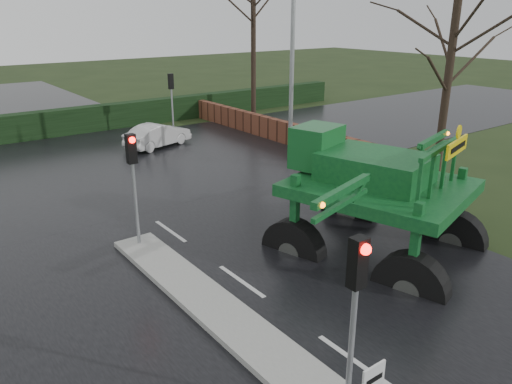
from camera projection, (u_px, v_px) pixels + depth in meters
ground at (354, 361)px, 10.19m from camera, size 140.00×140.00×0.00m
road_main at (144, 213)px, 17.72m from camera, size 14.00×80.00×0.02m
road_cross at (86, 172)px, 22.24m from camera, size 80.00×12.00×0.02m
median_island at (221, 313)px, 11.69m from camera, size 1.20×10.00×0.16m
hedge_row at (36, 125)px, 28.02m from camera, size 44.00×0.90×1.50m
brick_wall at (271, 128)px, 27.96m from camera, size 0.40×20.00×1.20m
traffic_signal_near at (356, 292)px, 7.82m from camera, size 0.26×0.33×3.52m
traffic_signal_mid at (133, 166)px, 14.23m from camera, size 0.26×0.33×3.52m
traffic_signal_far at (171, 91)px, 28.05m from camera, size 0.26×0.33×3.52m
street_light_right at (287, 30)px, 21.82m from camera, size 3.85×0.30×10.00m
tree_right_near at (451, 54)px, 19.43m from camera, size 5.60×5.60×9.64m
tree_right_far at (253, 16)px, 31.14m from camera, size 7.00×7.00×12.05m
crop_sprayer at (411, 201)px, 12.21m from camera, size 8.67×6.49×5.01m
white_sedan at (159, 147)px, 26.49m from camera, size 3.97×2.34×1.24m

